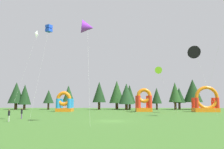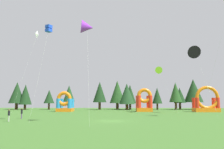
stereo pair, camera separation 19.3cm
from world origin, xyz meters
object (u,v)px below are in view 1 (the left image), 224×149
object	(u,v)px
kite_purple_delta	(88,27)
inflatable_yellow_castle	(65,104)
inflatable_blue_arch	(144,103)
kite_lime_delta	(158,70)
inflatable_orange_dome	(206,103)
person_left_edge	(22,113)
kite_black_delta	(195,53)
kite_blue_box	(49,29)
kite_white_diamond	(37,35)
person_near_camera	(9,114)

from	to	relation	value
kite_purple_delta	inflatable_yellow_castle	world-z (taller)	kite_purple_delta
inflatable_blue_arch	kite_lime_delta	bearing A→B (deg)	-70.57
inflatable_yellow_castle	inflatable_orange_dome	distance (m)	36.77
person_left_edge	inflatable_yellow_castle	size ratio (longest dim) A/B	0.32
kite_purple_delta	kite_lime_delta	world-z (taller)	kite_purple_delta
person_left_edge	inflatable_blue_arch	xyz separation A→B (m)	(22.23, 25.57, 1.24)
kite_black_delta	kite_blue_box	bearing A→B (deg)	-158.29
inflatable_orange_dome	kite_lime_delta	bearing A→B (deg)	-155.13
kite_white_diamond	kite_purple_delta	bearing A→B (deg)	-52.77
kite_black_delta	inflatable_blue_arch	distance (m)	23.34
kite_purple_delta	person_near_camera	size ratio (longest dim) A/B	8.20
person_left_edge	inflatable_blue_arch	distance (m)	33.91
kite_black_delta	kite_lime_delta	bearing A→B (deg)	111.77
person_near_camera	inflatable_blue_arch	world-z (taller)	inflatable_blue_arch
person_left_edge	kite_white_diamond	bearing A→B (deg)	-27.82
kite_purple_delta	person_near_camera	bearing A→B (deg)	172.57
kite_white_diamond	inflatable_blue_arch	xyz separation A→B (m)	(23.89, 14.92, -14.49)
kite_white_diamond	person_left_edge	bearing A→B (deg)	-81.10
person_near_camera	person_left_edge	distance (m)	4.99
inflatable_orange_dome	kite_black_delta	bearing A→B (deg)	-114.05
inflatable_orange_dome	kite_blue_box	bearing A→B (deg)	-139.37
kite_purple_delta	kite_blue_box	xyz separation A→B (m)	(-6.05, 2.25, 0.54)
kite_lime_delta	kite_blue_box	distance (m)	29.76
kite_lime_delta	kite_blue_box	xyz separation A→B (m)	(-19.69, -22.04, 3.46)
kite_black_delta	inflatable_blue_arch	bearing A→B (deg)	110.87
kite_purple_delta	kite_blue_box	world-z (taller)	kite_blue_box
kite_white_diamond	inflatable_orange_dome	size ratio (longest dim) A/B	2.63
kite_blue_box	kite_white_diamond	bearing A→B (deg)	115.04
person_left_edge	person_near_camera	bearing A→B (deg)	146.15
kite_white_diamond	person_near_camera	xyz separation A→B (m)	(1.92, -15.63, -15.73)
inflatable_yellow_castle	inflatable_orange_dome	world-z (taller)	inflatable_orange_dome
kite_black_delta	inflatable_orange_dome	world-z (taller)	kite_black_delta
inflatable_orange_dome	inflatable_yellow_castle	bearing A→B (deg)	178.50
kite_black_delta	person_left_edge	bearing A→B (deg)	-169.34
kite_black_delta	inflatable_orange_dome	size ratio (longest dim) A/B	1.94
kite_black_delta	kite_white_diamond	xyz separation A→B (m)	(-31.51, 5.03, 5.09)
inflatable_yellow_castle	inflatable_blue_arch	xyz separation A→B (m)	(20.98, 0.68, 0.32)
inflatable_yellow_castle	kite_white_diamond	bearing A→B (deg)	-101.59
kite_lime_delta	kite_black_delta	bearing A→B (deg)	-68.23
kite_white_diamond	inflatable_yellow_castle	bearing A→B (deg)	78.41
kite_blue_box	person_near_camera	bearing A→B (deg)	-170.86
kite_black_delta	inflatable_blue_arch	size ratio (longest dim) A/B	2.10
kite_lime_delta	kite_black_delta	world-z (taller)	kite_black_delta
kite_lime_delta	kite_black_delta	xyz separation A→B (m)	(4.89, -12.26, 1.61)
kite_white_diamond	kite_black_delta	bearing A→B (deg)	-9.08
kite_black_delta	person_left_edge	size ratio (longest dim) A/B	7.61
inflatable_blue_arch	person_left_edge	bearing A→B (deg)	-131.00
inflatable_blue_arch	person_near_camera	bearing A→B (deg)	-125.73
kite_lime_delta	inflatable_orange_dome	size ratio (longest dim) A/B	1.65
kite_white_diamond	person_near_camera	bearing A→B (deg)	-83.01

